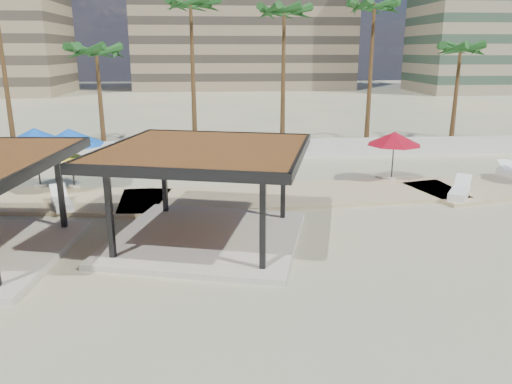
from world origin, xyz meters
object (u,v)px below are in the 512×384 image
(lounger_b, at_px, (460,192))
(umbrella_c, at_px, (394,139))
(pavilion_central, at_px, (205,185))
(lounger_a, at_px, (61,202))
(umbrella_a, at_px, (35,137))

(lounger_b, bearing_deg, umbrella_c, 65.52)
(pavilion_central, distance_m, lounger_b, 12.40)
(umbrella_c, distance_m, lounger_b, 4.38)
(pavilion_central, xyz_separation_m, lounger_b, (11.58, 4.09, -1.68))
(lounger_a, xyz_separation_m, lounger_b, (17.88, -0.00, 0.02))
(lounger_a, bearing_deg, umbrella_c, -101.48)
(lounger_a, bearing_deg, lounger_b, -113.45)
(umbrella_c, bearing_deg, umbrella_a, -180.00)
(umbrella_c, relative_size, lounger_b, 1.26)
(pavilion_central, bearing_deg, lounger_b, 34.52)
(pavilion_central, relative_size, umbrella_c, 2.95)
(umbrella_c, height_order, lounger_a, umbrella_c)
(lounger_a, height_order, lounger_b, lounger_b)
(umbrella_a, height_order, lounger_b, umbrella_a)
(umbrella_c, distance_m, lounger_a, 16.31)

